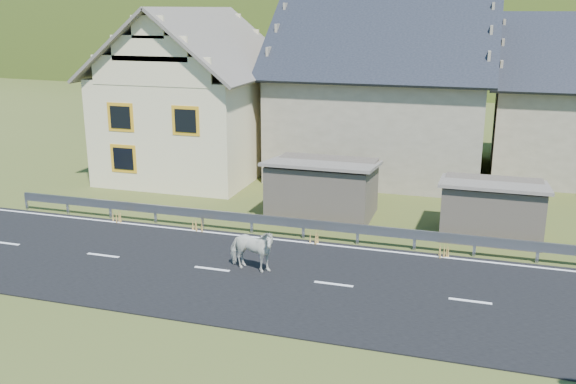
% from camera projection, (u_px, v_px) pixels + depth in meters
% --- Properties ---
extents(ground, '(160.00, 160.00, 0.00)m').
position_uv_depth(ground, '(334.00, 285.00, 19.44)').
color(ground, '#394317').
rests_on(ground, ground).
extents(road, '(60.00, 7.00, 0.04)m').
position_uv_depth(road, '(334.00, 285.00, 19.43)').
color(road, black).
rests_on(road, ground).
extents(lane_markings, '(60.00, 6.60, 0.01)m').
position_uv_depth(lane_markings, '(334.00, 284.00, 19.42)').
color(lane_markings, silver).
rests_on(lane_markings, road).
extents(guardrail, '(28.10, 0.09, 0.75)m').
position_uv_depth(guardrail, '(358.00, 229.00, 22.66)').
color(guardrail, '#93969B').
rests_on(guardrail, ground).
extents(shed_left, '(4.30, 3.30, 2.40)m').
position_uv_depth(shed_left, '(323.00, 190.00, 25.67)').
color(shed_left, brown).
rests_on(shed_left, ground).
extents(shed_right, '(3.80, 2.90, 2.20)m').
position_uv_depth(shed_right, '(492.00, 210.00, 23.40)').
color(shed_right, brown).
rests_on(shed_right, ground).
extents(house_cream, '(7.80, 9.80, 8.30)m').
position_uv_depth(house_cream, '(195.00, 86.00, 32.08)').
color(house_cream, beige).
rests_on(house_cream, ground).
extents(house_stone_a, '(10.80, 9.80, 8.90)m').
position_uv_depth(house_stone_a, '(384.00, 80.00, 32.22)').
color(house_stone_a, tan).
rests_on(house_stone_a, ground).
extents(mountain, '(440.00, 280.00, 260.00)m').
position_uv_depth(mountain, '(488.00, 107.00, 188.92)').
color(mountain, '#273F13').
rests_on(mountain, ground).
extents(conifer_patch, '(76.00, 50.00, 28.00)m').
position_uv_depth(conifer_patch, '(198.00, 19.00, 134.38)').
color(conifer_patch, black).
rests_on(conifer_patch, ground).
extents(horse, '(0.99, 1.78, 1.43)m').
position_uv_depth(horse, '(251.00, 249.00, 20.24)').
color(horse, beige).
rests_on(horse, road).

